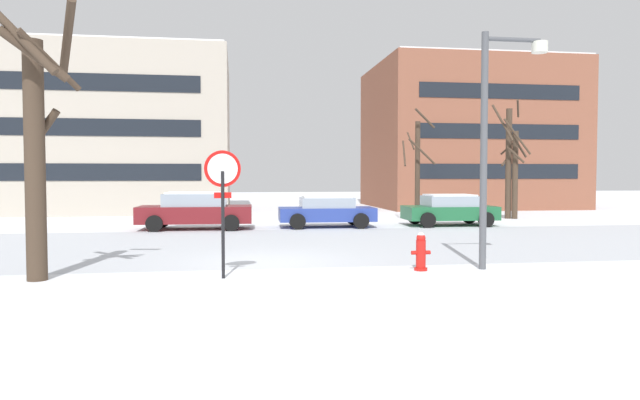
{
  "coord_description": "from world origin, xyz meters",
  "views": [
    {
      "loc": [
        -0.78,
        -13.98,
        2.15
      ],
      "look_at": [
        2.11,
        5.6,
        1.3
      ],
      "focal_mm": 31.84,
      "sensor_mm": 36.0,
      "label": 1
    }
  ],
  "objects": [
    {
      "name": "fire_hydrant",
      "position": [
        3.34,
        -1.68,
        0.44
      ],
      "size": [
        0.44,
        0.3,
        0.87
      ],
      "color": "red",
      "rests_on": "ground"
    },
    {
      "name": "parked_car_green",
      "position": [
        8.29,
        9.29,
        0.69
      ],
      "size": [
        3.91,
        2.19,
        1.35
      ],
      "color": "#1E6038",
      "rests_on": "ground"
    },
    {
      "name": "street_lamp",
      "position": [
        5.09,
        -1.71,
        3.31
      ],
      "size": [
        1.59,
        0.36,
        5.4
      ],
      "color": "#4C4F54",
      "rests_on": "ground"
    },
    {
      "name": "road_surface",
      "position": [
        0.0,
        3.68,
        0.0
      ],
      "size": [
        80.0,
        9.36,
        0.0
      ],
      "color": "#B7BCC4",
      "rests_on": "ground"
    },
    {
      "name": "building_far_left",
      "position": [
        -8.19,
        22.15,
        4.71
      ],
      "size": [
        13.9,
        10.31,
        9.43
      ],
      "color": "#B2A899",
      "rests_on": "ground"
    },
    {
      "name": "parked_car_blue",
      "position": [
        2.94,
        9.3,
        0.68
      ],
      "size": [
        4.01,
        2.08,
        1.3
      ],
      "color": "#283D93",
      "rests_on": "ground"
    },
    {
      "name": "tree_far_left",
      "position": [
        12.92,
        12.48,
        2.38
      ],
      "size": [
        1.27,
        1.54,
        4.95
      ],
      "color": "#423326",
      "rests_on": "ground"
    },
    {
      "name": "stop_sign",
      "position": [
        -1.06,
        -2.06,
        1.88
      ],
      "size": [
        0.75,
        0.14,
        2.67
      ],
      "color": "black",
      "rests_on": "ground"
    },
    {
      "name": "parked_car_maroon",
      "position": [
        -2.41,
        9.18,
        0.76
      ],
      "size": [
        4.52,
        2.21,
        1.49
      ],
      "color": "maroon",
      "rests_on": "ground"
    },
    {
      "name": "tree_far_mid",
      "position": [
        7.8,
        12.2,
        2.6
      ],
      "size": [
        1.55,
        1.55,
        5.29
      ],
      "color": "#423326",
      "rests_on": "ground"
    },
    {
      "name": "building_far_right",
      "position": [
        15.03,
        23.5,
        4.87
      ],
      "size": [
        12.79,
        10.14,
        9.75
      ],
      "color": "brown",
      "rests_on": "ground"
    },
    {
      "name": "tree_near_corner",
      "position": [
        -4.79,
        -1.75,
        2.88
      ],
      "size": [
        1.8,
        1.89,
        5.69
      ],
      "color": "#423326",
      "rests_on": "ground"
    },
    {
      "name": "ground_plane",
      "position": [
        0.0,
        0.0,
        0.0
      ],
      "size": [
        120.0,
        120.0,
        0.0
      ],
      "primitive_type": "plane",
      "color": "white"
    },
    {
      "name": "tree_far_right",
      "position": [
        12.68,
        12.7,
        2.93
      ],
      "size": [
        1.48,
        1.46,
        5.89
      ],
      "color": "#423326",
      "rests_on": "ground"
    }
  ]
}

